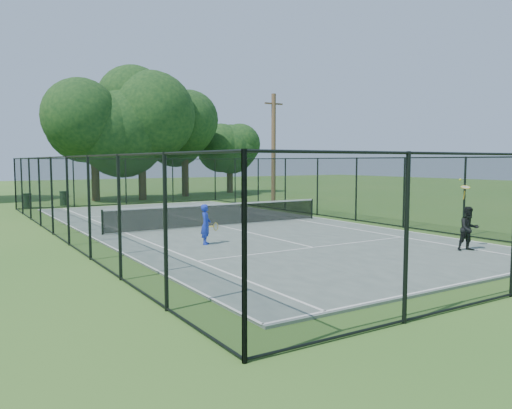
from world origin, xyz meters
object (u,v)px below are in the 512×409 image
trash_bin_left (27,201)px  utility_pole (274,148)px  player_blue (206,224)px  tennis_net (220,214)px  player_black (469,228)px  trash_bin_right (64,198)px

trash_bin_left → utility_pole: 15.80m
player_blue → tennis_net: bearing=56.5°
player_black → trash_bin_right: bearing=107.1°
utility_pole → player_blue: (-11.48, -12.99, -2.97)m
utility_pole → player_blue: bearing=-131.5°
trash_bin_left → utility_pole: size_ratio=0.12×
tennis_net → player_blue: 4.79m
utility_pole → trash_bin_right: bearing=156.4°
player_blue → player_black: bearing=-40.1°
utility_pole → player_black: utility_pole is taller
utility_pole → player_black: bearing=-105.5°
tennis_net → trash_bin_left: size_ratio=11.49×
trash_bin_left → player_blue: 18.27m
tennis_net → trash_bin_right: (-3.56, 14.41, -0.11)m
trash_bin_right → player_blue: bearing=-87.2°
tennis_net → trash_bin_right: size_ratio=10.91×
trash_bin_left → utility_pole: bearing=-18.8°
tennis_net → player_black: (3.74, -9.37, 0.17)m
tennis_net → player_black: 10.09m
trash_bin_right → trash_bin_left: bearing=-169.5°
player_blue → utility_pole: bearing=48.5°
trash_bin_left → player_blue: size_ratio=0.65×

